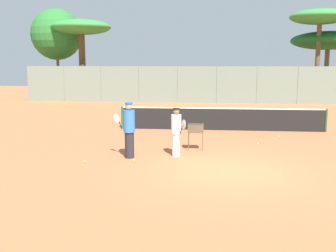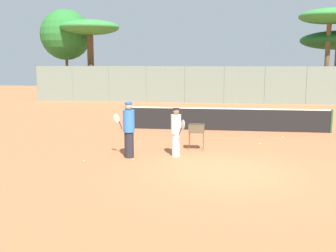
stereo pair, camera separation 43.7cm
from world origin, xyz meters
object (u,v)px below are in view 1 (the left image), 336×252
tennis_net (222,119)px  parked_car (288,93)px  player_red_cap (176,131)px  ball_cart (196,130)px  player_white_outfit (129,129)px

tennis_net → parked_car: size_ratio=2.29×
player_red_cap → ball_cart: 1.25m
player_white_outfit → parked_car: size_ratio=0.44×
ball_cart → parked_car: 21.00m
tennis_net → ball_cart: (-1.06, -4.33, 0.16)m
player_red_cap → parked_car: 22.23m
tennis_net → ball_cart: size_ratio=10.12×
parked_car → player_white_outfit: bearing=-113.5°
player_white_outfit → parked_car: player_white_outfit is taller
player_white_outfit → parked_car: (9.25, 21.24, -0.30)m
player_white_outfit → player_red_cap: 1.59m
tennis_net → ball_cart: bearing=-103.8°
player_white_outfit → tennis_net: bearing=-91.1°
player_white_outfit → ball_cart: size_ratio=1.96×
tennis_net → player_white_outfit: bearing=-119.1°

